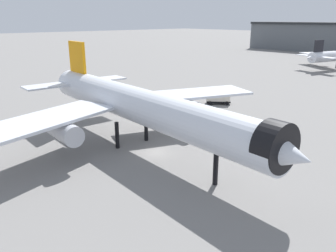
% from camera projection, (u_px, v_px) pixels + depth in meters
% --- Properties ---
extents(ground, '(900.00, 900.00, 0.00)m').
position_uv_depth(ground, '(156.00, 153.00, 51.06)').
color(ground, slate).
extents(airliner_near_gate, '(54.61, 49.85, 14.99)m').
position_uv_depth(airliner_near_gate, '(139.00, 106.00, 51.11)').
color(airliner_near_gate, silver).
rests_on(airliner_near_gate, ground).
extents(service_truck_front, '(5.59, 5.43, 3.00)m').
position_uv_depth(service_truck_front, '(219.00, 97.00, 79.68)').
color(service_truck_front, black).
rests_on(service_truck_front, ground).
extents(traffic_cone_wingtip, '(0.60, 0.60, 0.75)m').
position_uv_depth(traffic_cone_wingtip, '(189.00, 102.00, 80.52)').
color(traffic_cone_wingtip, '#F2600C').
rests_on(traffic_cone_wingtip, ground).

